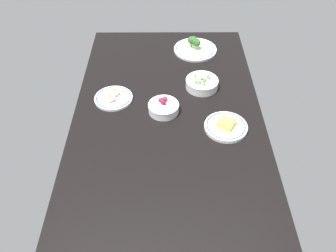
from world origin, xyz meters
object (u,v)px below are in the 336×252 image
Objects in this scene: bowl_peas at (202,83)px; plate_broccoli at (195,48)px; plate_cheese at (226,126)px; plate_eggs at (113,98)px; bowl_berries at (164,107)px.

bowl_peas is 32.20cm from plate_broccoli.
plate_cheese is 52.06cm from plate_eggs.
plate_cheese is 28.98cm from bowl_peas.
plate_cheese is 1.17× the size of bowl_peas.
plate_eggs is 1.28× the size of bowl_berries.
plate_eggs is at bearing 68.46° from plate_cheese.
plate_broccoli reaches higher than bowl_berries.
bowl_peas is at bearing 15.89° from plate_cheese.
plate_broccoli is (60.02, 9.25, 0.53)cm from plate_cheese.
plate_cheese is 0.79× the size of plate_broccoli.
bowl_peas is 24.62cm from bowl_berries.
plate_cheese is at bearing -112.91° from bowl_berries.
bowl_peas is at bearing -46.45° from bowl_berries.
plate_broccoli is (40.90, -39.18, 0.70)cm from plate_eggs.
plate_eggs is at bearing 136.23° from plate_broccoli.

